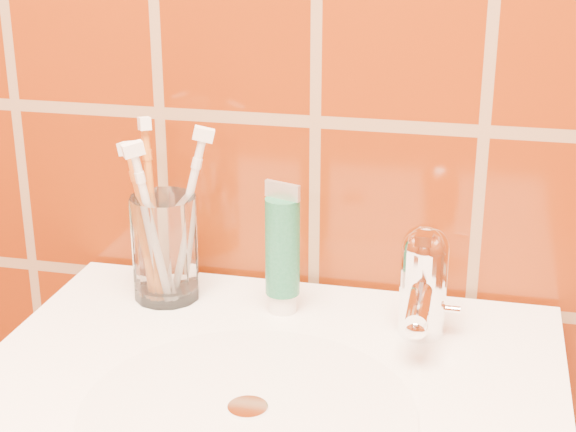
# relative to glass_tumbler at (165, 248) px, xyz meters

# --- Properties ---
(glass_tumbler) EXTENTS (0.08, 0.08, 0.12)m
(glass_tumbler) POSITION_rel_glass_tumbler_xyz_m (0.00, 0.00, 0.00)
(glass_tumbler) COLOR white
(glass_tumbler) RESTS_ON pedestal_sink
(toothpaste_tube) EXTENTS (0.04, 0.04, 0.15)m
(toothpaste_tube) POSITION_rel_glass_tumbler_xyz_m (0.14, -0.00, 0.01)
(toothpaste_tube) COLOR white
(toothpaste_tube) RESTS_ON pedestal_sink
(faucet) EXTENTS (0.05, 0.11, 0.12)m
(faucet) POSITION_rel_glass_tumbler_xyz_m (0.29, -0.03, 0.00)
(faucet) COLOR white
(faucet) RESTS_ON pedestal_sink
(toothbrush_0) EXTENTS (0.08, 0.08, 0.19)m
(toothbrush_0) POSITION_rel_glass_tumbler_xyz_m (-0.02, -0.00, 0.03)
(toothbrush_0) COLOR orange
(toothbrush_0) RESTS_ON glass_tumbler
(toothbrush_1) EXTENTS (0.08, 0.10, 0.21)m
(toothbrush_1) POSITION_rel_glass_tumbler_xyz_m (-0.02, 0.01, 0.04)
(toothbrush_1) COLOR orange
(toothbrush_1) RESTS_ON glass_tumbler
(toothbrush_2) EXTENTS (0.09, 0.08, 0.20)m
(toothbrush_2) POSITION_rel_glass_tumbler_xyz_m (-0.01, -0.02, 0.03)
(toothbrush_2) COLOR white
(toothbrush_2) RESTS_ON glass_tumbler
(toothbrush_3) EXTENTS (0.10, 0.09, 0.20)m
(toothbrush_3) POSITION_rel_glass_tumbler_xyz_m (0.02, 0.02, 0.04)
(toothbrush_3) COLOR silver
(toothbrush_3) RESTS_ON glass_tumbler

